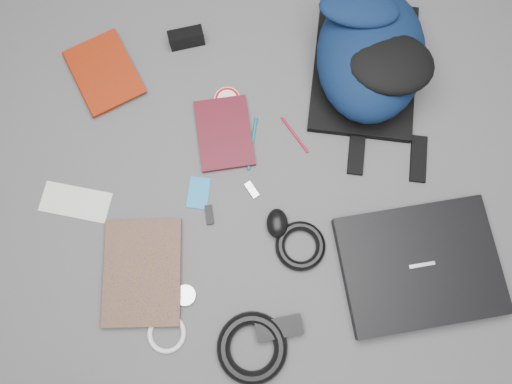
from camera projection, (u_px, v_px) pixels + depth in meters
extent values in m
plane|color=#4F4F51|center=(256.00, 194.00, 1.40)|extent=(4.00, 4.00, 0.00)
cube|color=black|center=(419.00, 266.00, 1.34)|extent=(0.42, 0.33, 0.04)
imported|color=maroon|center=(77.00, 86.00, 1.47)|extent=(0.23, 0.27, 0.03)
imported|color=#9E5C0B|center=(103.00, 273.00, 1.34)|extent=(0.25, 0.32, 0.02)
cube|color=silver|center=(76.00, 202.00, 1.40)|extent=(0.21, 0.15, 0.00)
cube|color=#3B0B13|center=(224.00, 133.00, 1.44)|extent=(0.16, 0.22, 0.02)
cube|color=black|center=(186.00, 38.00, 1.49)|extent=(0.11, 0.04, 0.06)
cylinder|color=white|center=(227.00, 99.00, 1.47)|extent=(0.10, 0.10, 0.00)
cylinder|color=#0C636F|center=(252.00, 143.00, 1.44)|extent=(0.06, 0.15, 0.01)
cylinder|color=maroon|center=(295.00, 135.00, 1.44)|extent=(0.06, 0.12, 0.01)
cube|color=#176FAF|center=(199.00, 193.00, 1.40)|extent=(0.08, 0.10, 0.00)
cube|color=black|center=(209.00, 215.00, 1.38)|extent=(0.02, 0.06, 0.01)
cube|color=#B6B6B8|center=(252.00, 190.00, 1.40)|extent=(0.04, 0.05, 0.01)
ellipsoid|color=black|center=(277.00, 223.00, 1.36)|extent=(0.07, 0.09, 0.04)
cylinder|color=#A7A7A9|center=(167.00, 236.00, 1.37)|extent=(0.05, 0.05, 0.01)
cylinder|color=#BABABC|center=(186.00, 295.00, 1.33)|extent=(0.06, 0.06, 0.01)
torus|color=black|center=(300.00, 246.00, 1.36)|extent=(0.14, 0.14, 0.03)
cube|color=black|center=(279.00, 328.00, 1.30)|extent=(0.12, 0.05, 0.03)
torus|color=black|center=(252.00, 348.00, 1.29)|extent=(0.20, 0.20, 0.04)
torus|color=silver|center=(167.00, 334.00, 1.31)|extent=(0.12, 0.12, 0.01)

